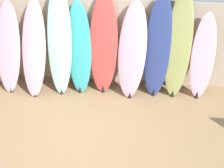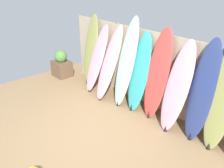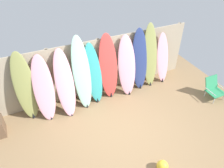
% 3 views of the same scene
% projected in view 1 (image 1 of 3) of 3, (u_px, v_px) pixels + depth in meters
% --- Properties ---
extents(ground, '(7.68, 7.68, 0.00)m').
position_uv_depth(ground, '(79.00, 145.00, 4.08)').
color(ground, '#8E704C').
extents(fence_back, '(6.08, 0.11, 1.80)m').
position_uv_depth(fence_back, '(96.00, 43.00, 5.23)').
color(fence_back, tan).
rests_on(fence_back, ground).
extents(surfboard_pink_1, '(0.61, 0.75, 1.77)m').
position_uv_depth(surfboard_pink_1, '(8.00, 49.00, 5.06)').
color(surfboard_pink_1, pink).
rests_on(surfboard_pink_1, ground).
extents(surfboard_pink_2, '(0.55, 0.81, 1.84)m').
position_uv_depth(surfboard_pink_2, '(34.00, 50.00, 4.94)').
color(surfboard_pink_2, pink).
rests_on(surfboard_pink_2, ground).
extents(surfboard_seafoam_3, '(0.52, 0.62, 2.11)m').
position_uv_depth(surfboard_seafoam_3, '(60.00, 43.00, 4.88)').
color(surfboard_seafoam_3, '#9ED6BC').
rests_on(surfboard_seafoam_3, ground).
extents(surfboard_teal_4, '(0.54, 0.58, 1.82)m').
position_uv_depth(surfboard_teal_4, '(79.00, 50.00, 4.98)').
color(surfboard_teal_4, teal).
rests_on(surfboard_teal_4, ground).
extents(surfboard_red_5, '(0.59, 0.51, 2.00)m').
position_uv_depth(surfboard_red_5, '(103.00, 46.00, 4.92)').
color(surfboard_red_5, '#D13D38').
rests_on(surfboard_red_5, ground).
extents(surfboard_pink_6, '(0.62, 0.66, 1.86)m').
position_uv_depth(surfboard_pink_6, '(132.00, 52.00, 4.83)').
color(surfboard_pink_6, pink).
rests_on(surfboard_pink_6, ground).
extents(surfboard_navy_7, '(0.55, 0.49, 1.98)m').
position_uv_depth(surfboard_navy_7, '(158.00, 49.00, 4.82)').
color(surfboard_navy_7, navy).
rests_on(surfboard_navy_7, ground).
extents(surfboard_olive_8, '(0.50, 0.47, 2.08)m').
position_uv_depth(surfboard_olive_8, '(178.00, 47.00, 4.76)').
color(surfboard_olive_8, olive).
rests_on(surfboard_olive_8, ground).
extents(surfboard_pink_9, '(0.50, 0.46, 1.68)m').
position_uv_depth(surfboard_pink_9, '(203.00, 58.00, 4.82)').
color(surfboard_pink_9, pink).
rests_on(surfboard_pink_9, ground).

